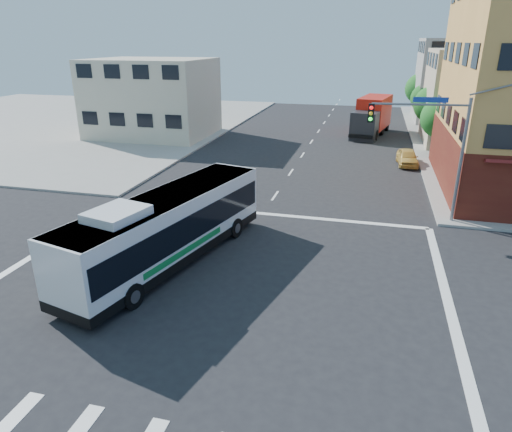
# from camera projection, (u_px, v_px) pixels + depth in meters

# --- Properties ---
(ground) EXTENTS (120.00, 120.00, 0.00)m
(ground) POSITION_uv_depth(u_px,v_px,m) (210.00, 293.00, 18.93)
(ground) COLOR black
(ground) RESTS_ON ground
(sidewalk_nw) EXTENTS (50.00, 50.00, 0.15)m
(sidewalk_nw) POSITION_uv_depth(u_px,v_px,m) (45.00, 121.00, 58.58)
(sidewalk_nw) COLOR gray
(sidewalk_nw) RESTS_ON ground
(building_east_near) EXTENTS (12.06, 10.06, 9.00)m
(building_east_near) POSITION_uv_depth(u_px,v_px,m) (492.00, 98.00, 44.11)
(building_east_near) COLOR #BAAB8E
(building_east_near) RESTS_ON ground
(building_east_far) EXTENTS (12.06, 10.06, 10.00)m
(building_east_far) POSITION_uv_depth(u_px,v_px,m) (468.00, 81.00, 56.59)
(building_east_far) COLOR gray
(building_east_far) RESTS_ON ground
(building_west) EXTENTS (12.06, 10.06, 8.00)m
(building_west) POSITION_uv_depth(u_px,v_px,m) (153.00, 98.00, 48.49)
(building_west) COLOR beige
(building_west) RESTS_ON ground
(signal_mast_ne) EXTENTS (7.91, 1.13, 8.07)m
(signal_mast_ne) POSITION_uv_depth(u_px,v_px,m) (431.00, 135.00, 24.65)
(signal_mast_ne) COLOR slate
(signal_mast_ne) RESTS_ON ground
(street_tree_a) EXTENTS (3.60, 3.60, 5.53)m
(street_tree_a) POSITION_uv_depth(u_px,v_px,m) (443.00, 115.00, 40.14)
(street_tree_a) COLOR #3A2115
(street_tree_a) RESTS_ON ground
(street_tree_b) EXTENTS (3.80, 3.80, 5.79)m
(street_tree_b) POSITION_uv_depth(u_px,v_px,m) (434.00, 102.00, 47.31)
(street_tree_b) COLOR #3A2115
(street_tree_b) RESTS_ON ground
(street_tree_c) EXTENTS (3.40, 3.40, 5.29)m
(street_tree_c) POSITION_uv_depth(u_px,v_px,m) (426.00, 96.00, 54.65)
(street_tree_c) COLOR #3A2115
(street_tree_c) RESTS_ON ground
(street_tree_d) EXTENTS (4.00, 4.00, 6.03)m
(street_tree_d) POSITION_uv_depth(u_px,v_px,m) (421.00, 87.00, 61.72)
(street_tree_d) COLOR #3A2115
(street_tree_d) RESTS_ON ground
(transit_bus) EXTENTS (5.48, 12.48, 3.62)m
(transit_bus) POSITION_uv_depth(u_px,v_px,m) (169.00, 227.00, 20.95)
(transit_bus) COLOR black
(transit_bus) RESTS_ON ground
(box_truck) EXTENTS (4.30, 9.24, 4.01)m
(box_truck) POSITION_uv_depth(u_px,v_px,m) (372.00, 117.00, 49.67)
(box_truck) COLOR #242428
(box_truck) RESTS_ON ground
(parked_car) EXTENTS (1.80, 3.97, 1.32)m
(parked_car) POSITION_uv_depth(u_px,v_px,m) (407.00, 157.00, 37.99)
(parked_car) COLOR gold
(parked_car) RESTS_ON ground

